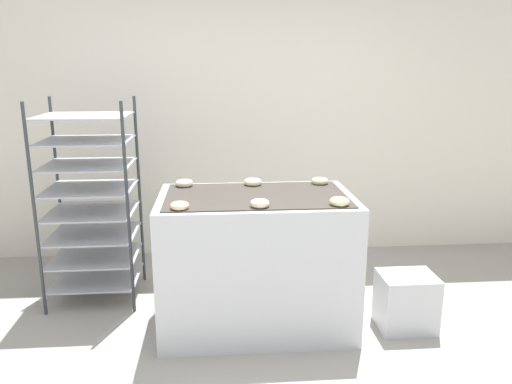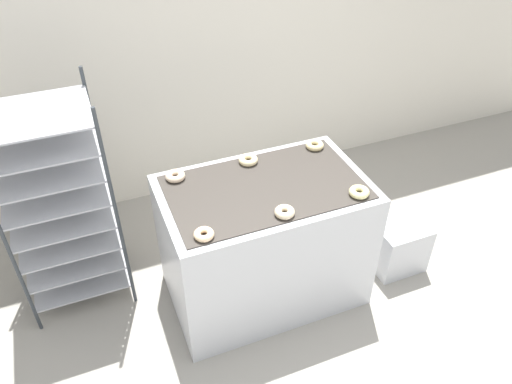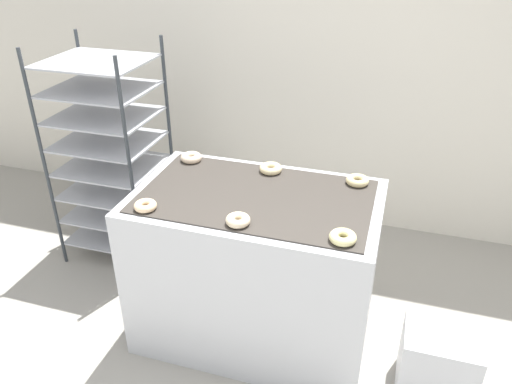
{
  "view_description": "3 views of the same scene",
  "coord_description": "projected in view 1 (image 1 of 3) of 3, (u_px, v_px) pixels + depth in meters",
  "views": [
    {
      "loc": [
        -0.26,
        -2.59,
        1.8
      ],
      "look_at": [
        0.0,
        0.66,
        0.97
      ],
      "focal_mm": 35.0,
      "sensor_mm": 36.0,
      "label": 1
    },
    {
      "loc": [
        -0.98,
        -1.63,
        2.83
      ],
      "look_at": [
        0.0,
        0.81,
        0.8
      ],
      "focal_mm": 35.0,
      "sensor_mm": 36.0,
      "label": 2
    },
    {
      "loc": [
        0.68,
        -1.54,
        2.25
      ],
      "look_at": [
        0.0,
        0.66,
        0.97
      ],
      "focal_mm": 35.0,
      "sensor_mm": 36.0,
      "label": 3
    }
  ],
  "objects": [
    {
      "name": "fryer_machine",
      "position": [
        256.0,
        261.0,
        3.48
      ],
      "size": [
        1.32,
        0.82,
        0.95
      ],
      "color": "silver",
      "rests_on": "ground_plane"
    },
    {
      "name": "donut_near_left",
      "position": [
        180.0,
        206.0,
        3.03
      ],
      "size": [
        0.12,
        0.12,
        0.04
      ],
      "primitive_type": "torus",
      "color": "beige",
      "rests_on": "fryer_machine"
    },
    {
      "name": "wall_back",
      "position": [
        243.0,
        109.0,
        4.67
      ],
      "size": [
        8.0,
        0.05,
        2.8
      ],
      "color": "silver",
      "rests_on": "ground_plane"
    },
    {
      "name": "donut_far_left",
      "position": [
        184.0,
        183.0,
        3.6
      ],
      "size": [
        0.13,
        0.13,
        0.04
      ],
      "primitive_type": "torus",
      "color": "beige",
      "rests_on": "fryer_machine"
    },
    {
      "name": "donut_far_right",
      "position": [
        320.0,
        181.0,
        3.67
      ],
      "size": [
        0.13,
        0.13,
        0.04
      ],
      "primitive_type": "torus",
      "color": "beige",
      "rests_on": "fryer_machine"
    },
    {
      "name": "donut_near_right",
      "position": [
        340.0,
        202.0,
        3.11
      ],
      "size": [
        0.13,
        0.13,
        0.04
      ],
      "primitive_type": "torus",
      "color": "beige",
      "rests_on": "fryer_machine"
    },
    {
      "name": "donut_near_center",
      "position": [
        261.0,
        203.0,
        3.07
      ],
      "size": [
        0.12,
        0.12,
        0.04
      ],
      "primitive_type": "torus",
      "color": "beige",
      "rests_on": "fryer_machine"
    },
    {
      "name": "glaze_bin",
      "position": [
        406.0,
        301.0,
        3.48
      ],
      "size": [
        0.38,
        0.31,
        0.4
      ],
      "color": "silver",
      "rests_on": "ground_plane"
    },
    {
      "name": "baking_rack_cart",
      "position": [
        91.0,
        200.0,
        3.82
      ],
      "size": [
        0.67,
        0.59,
        1.57
      ],
      "color": "#33383D",
      "rests_on": "ground_plane"
    },
    {
      "name": "ground_plane",
      "position": [
        265.0,
        378.0,
        2.96
      ],
      "size": [
        14.0,
        14.0,
        0.0
      ],
      "primitive_type": "plane",
      "color": "#9E998E"
    },
    {
      "name": "donut_far_center",
      "position": [
        253.0,
        182.0,
        3.64
      ],
      "size": [
        0.13,
        0.13,
        0.04
      ],
      "primitive_type": "torus",
      "color": "beige",
      "rests_on": "fryer_machine"
    }
  ]
}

